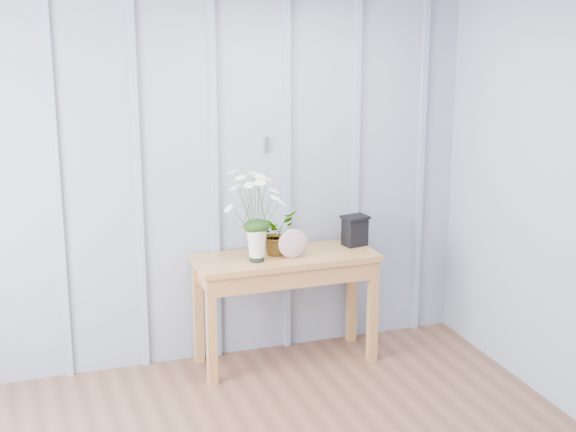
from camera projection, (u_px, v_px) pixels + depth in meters
name	position (u px, v px, depth m)	size (l,w,h in m)	color
room_shell	(229.00, 89.00, 4.27)	(4.00, 4.50, 2.50)	#939CB1
sideboard	(286.00, 272.00, 5.82)	(1.20, 0.45, 0.75)	#AB723C
daisy_vase	(256.00, 204.00, 5.57)	(0.43, 0.32, 0.60)	black
spider_plant	(276.00, 233.00, 5.79)	(0.26, 0.22, 0.29)	black
felt_disc_vessel	(293.00, 244.00, 5.71)	(0.20, 0.05, 0.20)	#884F57
carved_box	(355.00, 230.00, 5.98)	(0.19, 0.16, 0.21)	black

